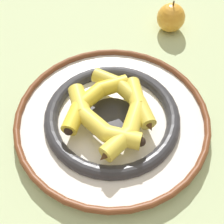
{
  "coord_description": "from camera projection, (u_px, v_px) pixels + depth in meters",
  "views": [
    {
      "loc": [
        -0.03,
        -0.36,
        0.53
      ],
      "look_at": [
        0.03,
        0.0,
        0.04
      ],
      "focal_mm": 50.0,
      "sensor_mm": 36.0,
      "label": 1
    }
  ],
  "objects": [
    {
      "name": "ground_plane",
      "position": [
        99.0,
        125.0,
        0.64
      ],
      "size": [
        2.8,
        2.8,
        0.0
      ],
      "primitive_type": "plane",
      "color": "#B2C693"
    },
    {
      "name": "decorative_bowl",
      "position": [
        112.0,
        118.0,
        0.63
      ],
      "size": [
        0.39,
        0.39,
        0.04
      ],
      "color": "white",
      "rests_on": "ground_plane"
    },
    {
      "name": "banana_a",
      "position": [
        97.0,
        119.0,
        0.58
      ],
      "size": [
        0.13,
        0.17,
        0.03
      ],
      "rotation": [
        0.0,
        0.0,
        5.34
      ],
      "color": "yellow",
      "rests_on": "decorative_bowl"
    },
    {
      "name": "banana_b",
      "position": [
        129.0,
        120.0,
        0.58
      ],
      "size": [
        0.11,
        0.19,
        0.03
      ],
      "rotation": [
        0.0,
        0.0,
        7.39
      ],
      "color": "yellow",
      "rests_on": "decorative_bowl"
    },
    {
      "name": "banana_c",
      "position": [
        127.0,
        96.0,
        0.62
      ],
      "size": [
        0.11,
        0.17,
        0.03
      ],
      "rotation": [
        0.0,
        0.0,
        8.38
      ],
      "color": "gold",
      "rests_on": "decorative_bowl"
    },
    {
      "name": "banana_d",
      "position": [
        94.0,
        99.0,
        0.61
      ],
      "size": [
        0.16,
        0.12,
        0.03
      ],
      "rotation": [
        0.0,
        0.0,
        10.09
      ],
      "color": "yellow",
      "rests_on": "decorative_bowl"
    },
    {
      "name": "apple",
      "position": [
        171.0,
        18.0,
        0.79
      ],
      "size": [
        0.07,
        0.07,
        0.08
      ],
      "color": "gold",
      "rests_on": "ground_plane"
    }
  ]
}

